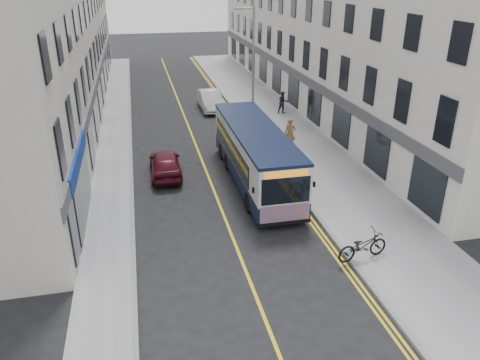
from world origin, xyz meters
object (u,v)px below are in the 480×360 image
bicycle (363,246)px  car_maroon (165,163)px  car_white (210,100)px  pedestrian_near (290,134)px  city_bus (255,153)px  pedestrian_far (283,103)px  streetlamp (252,65)px

bicycle → car_maroon: 11.76m
car_maroon → bicycle: bearing=124.5°
car_white → bicycle: bearing=-84.8°
bicycle → pedestrian_near: 11.96m
city_bus → car_maroon: (-4.42, 1.93, -0.92)m
pedestrian_near → pedestrian_far: bearing=93.1°
streetlamp → city_bus: (-1.93, -8.64, -2.78)m
city_bus → car_white: 14.26m
bicycle → car_white: size_ratio=0.47×
pedestrian_near → car_white: 10.64m
bicycle → car_maroon: bearing=24.2°
city_bus → car_white: bearing=90.0°
pedestrian_near → pedestrian_far: 7.72m
streetlamp → pedestrian_near: size_ratio=4.26×
city_bus → bicycle: (2.16, -7.82, -0.93)m
city_bus → pedestrian_far: city_bus is taller
streetlamp → pedestrian_near: bearing=-74.4°
city_bus → pedestrian_far: 12.66m
pedestrian_far → car_white: 5.75m
car_maroon → streetlamp: bearing=-133.0°
bicycle → pedestrian_far: 19.61m
bicycle → car_maroon: size_ratio=0.52×
car_white → pedestrian_far: bearing=-27.9°
streetlamp → car_white: (-1.93, 5.60, -3.65)m
streetlamp → car_maroon: size_ratio=2.01×
pedestrian_near → pedestrian_far: pedestrian_near is taller
streetlamp → pedestrian_far: streetlamp is taller
streetlamp → bicycle: (0.23, -16.46, -3.71)m
city_bus → pedestrian_near: city_bus is taller
bicycle → pedestrian_far: bearing=-18.4°
pedestrian_near → pedestrian_far: (1.90, 7.48, -0.11)m
city_bus → streetlamp: bearing=77.4°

